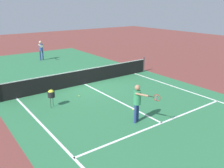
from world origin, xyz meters
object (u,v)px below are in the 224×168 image
at_px(ball_hopper, 51,94).
at_px(player_near, 138,99).
at_px(player_far, 41,48).
at_px(net, 84,77).
at_px(tennis_ball_near_net, 79,96).
at_px(tennis_ball_mid_court, 133,110).

bearing_deg(ball_hopper, player_near, -58.24).
bearing_deg(player_far, ball_hopper, -108.21).
relative_size(net, tennis_ball_near_net, 151.82).
distance_m(net, player_far, 8.13).
relative_size(tennis_ball_mid_court, tennis_ball_near_net, 1.00).
relative_size(player_near, tennis_ball_mid_court, 24.96).
height_order(player_near, tennis_ball_mid_court, player_near).
distance_m(player_far, tennis_ball_mid_court, 12.88).
xyz_separation_m(net, tennis_ball_mid_court, (-0.13, -4.73, -0.46)).
bearing_deg(net, player_near, -97.72).
bearing_deg(player_near, ball_hopper, 121.76).
relative_size(net, tennis_ball_mid_court, 151.82).
height_order(player_far, tennis_ball_mid_court, player_far).
height_order(net, tennis_ball_near_net, net).
bearing_deg(tennis_ball_near_net, player_far, 80.48).
distance_m(player_near, tennis_ball_near_net, 4.20).
bearing_deg(net, tennis_ball_mid_court, -91.52).
distance_m(ball_hopper, tennis_ball_near_net, 1.88).
distance_m(net, tennis_ball_near_net, 2.17).
xyz_separation_m(net, player_near, (-0.77, -5.72, 0.53)).
height_order(player_near, ball_hopper, player_near).
bearing_deg(tennis_ball_mid_court, player_far, 87.95).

